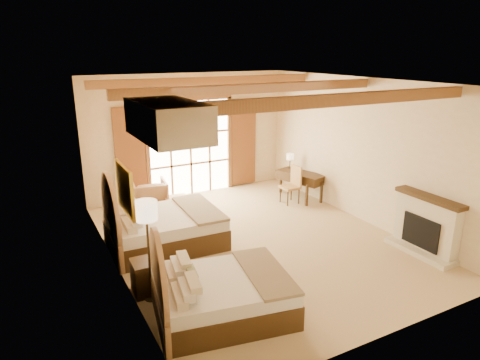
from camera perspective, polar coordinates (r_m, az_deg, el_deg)
floor at (r=8.89m, az=1.94°, el=-8.04°), size 7.00×7.00×0.00m
wall_back at (r=11.43m, az=-6.81°, el=5.98°), size 5.50×0.00×5.50m
wall_left at (r=7.41m, az=-16.70°, el=-0.72°), size 0.00×7.00×7.00m
wall_right at (r=9.97m, az=15.90°, el=3.82°), size 0.00×7.00×7.00m
ceiling at (r=8.08m, az=2.17°, el=12.98°), size 7.00×7.00×0.00m
ceiling_beams at (r=8.09m, az=2.16°, el=12.14°), size 5.39×4.60×0.18m
french_doors at (r=11.45m, az=-6.63°, el=4.21°), size 3.95×0.08×2.60m
fireplace at (r=8.91m, az=23.47°, el=-5.90°), size 0.46×1.40×1.16m
painting at (r=6.67m, az=-15.08°, el=-1.18°), size 0.06×0.95×0.75m
canopy_valance at (r=5.30m, az=-9.66°, el=7.90°), size 0.70×1.40×0.45m
bed_near at (r=6.40m, az=-3.50°, el=-14.90°), size 2.19×1.79×1.28m
bed_far at (r=8.61m, az=-11.00°, el=-6.11°), size 2.22×1.71×1.42m
nightstand at (r=7.19m, az=-12.27°, el=-12.46°), size 0.47×0.47×0.55m
floor_lamp at (r=6.52m, az=-12.38°, el=-4.82°), size 0.35×0.35×1.63m
armchair at (r=10.61m, az=-11.97°, el=-2.01°), size 0.91×0.93×0.75m
ottoman at (r=10.40m, az=-8.48°, el=-3.30°), size 0.60×0.60×0.38m
desk at (r=11.36m, az=8.06°, el=-0.56°), size 0.90×1.38×0.69m
desk_chair at (r=10.96m, az=6.75°, el=-1.55°), size 0.43×0.43×0.96m
desk_lamp at (r=11.61m, az=6.70°, el=3.03°), size 0.19×0.19×0.39m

